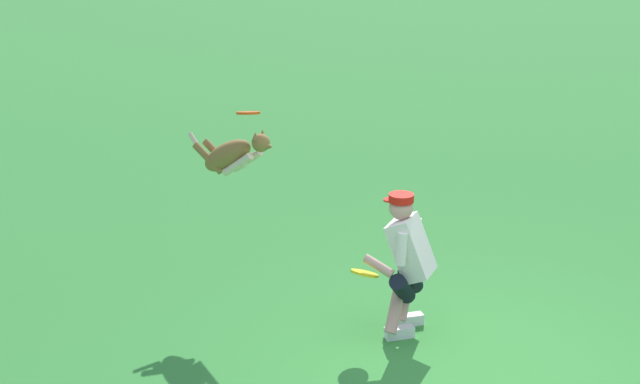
% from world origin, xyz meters
% --- Properties ---
extents(ground_plane, '(60.00, 60.00, 0.00)m').
position_xyz_m(ground_plane, '(0.00, 0.00, 0.00)').
color(ground_plane, '#338134').
extents(person, '(0.71, 0.60, 1.29)m').
position_xyz_m(person, '(0.30, -0.87, 0.70)').
color(person, silver).
rests_on(person, ground_plane).
extents(dog, '(0.69, 0.82, 0.55)m').
position_xyz_m(dog, '(1.57, -2.15, 1.40)').
color(dog, olive).
extents(frisbee_flying, '(0.30, 0.30, 0.08)m').
position_xyz_m(frisbee_flying, '(1.43, -2.02, 1.83)').
color(frisbee_flying, '#F04D0E').
extents(frisbee_held, '(0.28, 0.30, 0.13)m').
position_xyz_m(frisbee_held, '(0.69, -0.88, 0.61)').
color(frisbee_held, yellow).
rests_on(frisbee_held, person).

